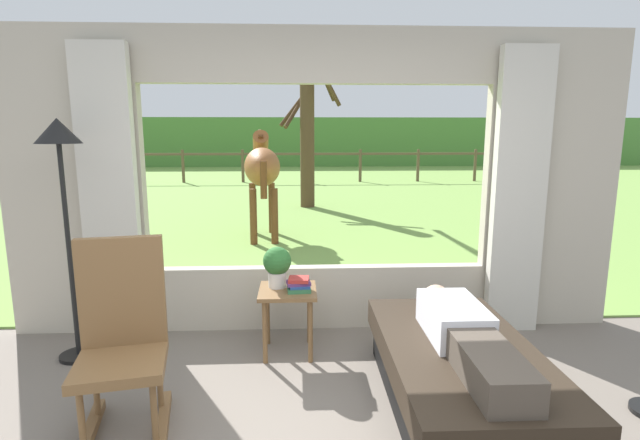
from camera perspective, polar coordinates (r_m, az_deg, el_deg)
back_wall_with_window at (r=4.11m, az=-0.31°, el=3.89°), size 5.20×0.12×2.55m
curtain_panel_left at (r=4.26m, az=-23.61°, el=2.57°), size 0.44×0.10×2.40m
curtain_panel_right at (r=4.39m, az=22.41°, el=2.87°), size 0.44×0.10×2.40m
outdoor_pasture_lawn at (r=15.08m, az=-2.08°, el=3.90°), size 36.00×21.68×0.02m
distant_hill_ridge at (r=24.83m, az=-2.38°, el=9.20°), size 36.00×2.00×2.40m
recliner_sofa at (r=3.27m, az=16.06°, el=-17.25°), size 0.91×1.71×0.42m
reclining_person at (r=3.10m, az=16.65°, el=-12.69°), size 0.34×1.43×0.22m
rocking_chair at (r=3.06m, az=-22.31°, el=-12.87°), size 0.58×0.75×1.12m
side_table at (r=3.79m, az=-3.82°, el=-9.50°), size 0.44×0.44×0.52m
potted_plant at (r=3.77m, az=-5.08°, el=-5.23°), size 0.22×0.22×0.32m
book_stack at (r=3.69m, az=-2.51°, el=-7.64°), size 0.19×0.16×0.11m
floor_lamp_left at (r=3.95m, az=-28.26°, el=5.50°), size 0.32×0.32×1.81m
horse at (r=7.79m, az=-6.86°, el=6.20°), size 0.68×1.82×1.73m
pasture_tree at (r=10.95m, az=-1.46°, el=9.63°), size 1.40×1.44×3.59m
pasture_fence_line at (r=16.52m, az=-2.16°, el=7.02°), size 16.10×0.10×1.10m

